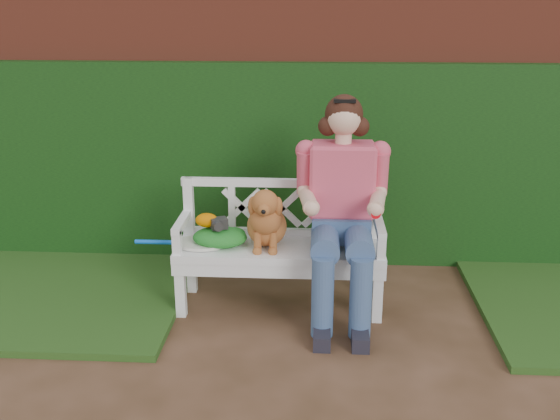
{
  "coord_description": "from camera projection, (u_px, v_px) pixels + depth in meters",
  "views": [
    {
      "loc": [
        -0.1,
        -3.67,
        2.19
      ],
      "look_at": [
        -0.37,
        0.76,
        0.75
      ],
      "focal_mm": 42.0,
      "sensor_mm": 36.0,
      "label": 1
    }
  ],
  "objects": [
    {
      "name": "green_bag",
      "position": [
        220.0,
        237.0,
        4.73
      ],
      "size": [
        0.45,
        0.38,
        0.13
      ],
      "primitive_type": null,
      "rotation": [
        0.0,
        0.0,
        0.21
      ],
      "color": "green",
      "rests_on": "garden_bench"
    },
    {
      "name": "ground",
      "position": [
        330.0,
        360.0,
        4.16
      ],
      "size": [
        60.0,
        60.0,
        0.0
      ],
      "primitive_type": "plane",
      "color": "#3E2917"
    },
    {
      "name": "seated_woman",
      "position": [
        342.0,
        204.0,
        4.61
      ],
      "size": [
        0.79,
        0.99,
        1.63
      ],
      "primitive_type": null,
      "rotation": [
        0.0,
        0.0,
        -0.12
      ],
      "color": "#F12C6E",
      "rests_on": "ground"
    },
    {
      "name": "brick_wall",
      "position": [
        330.0,
        131.0,
        5.62
      ],
      "size": [
        10.0,
        0.3,
        2.2
      ],
      "primitive_type": "cube",
      "color": "brown",
      "rests_on": "ground"
    },
    {
      "name": "ivy_hedge",
      "position": [
        330.0,
        166.0,
        5.49
      ],
      "size": [
        10.0,
        0.18,
        1.7
      ],
      "primitive_type": "cube",
      "color": "#184912",
      "rests_on": "ground"
    },
    {
      "name": "camera_item",
      "position": [
        219.0,
        223.0,
        4.69
      ],
      "size": [
        0.14,
        0.13,
        0.08
      ],
      "primitive_type": "cube",
      "rotation": [
        0.0,
        0.0,
        0.41
      ],
      "color": "#282828",
      "rests_on": "green_bag"
    },
    {
      "name": "baseball_glove",
      "position": [
        207.0,
        220.0,
        4.71
      ],
      "size": [
        0.2,
        0.17,
        0.1
      ],
      "primitive_type": "ellipsoid",
      "rotation": [
        0.0,
        0.0,
        -0.39
      ],
      "color": "#C66700",
      "rests_on": "green_bag"
    },
    {
      "name": "dog",
      "position": [
        266.0,
        216.0,
        4.66
      ],
      "size": [
        0.4,
        0.48,
        0.46
      ],
      "primitive_type": null,
      "rotation": [
        0.0,
        0.0,
        -0.25
      ],
      "color": "#B35825",
      "rests_on": "garden_bench"
    },
    {
      "name": "grass_left",
      "position": [
        23.0,
        288.0,
        5.14
      ],
      "size": [
        2.6,
        2.0,
        0.05
      ],
      "primitive_type": "cube",
      "color": "black",
      "rests_on": "ground"
    },
    {
      "name": "tennis_racket",
      "position": [
        197.0,
        243.0,
        4.75
      ],
      "size": [
        0.71,
        0.31,
        0.03
      ],
      "primitive_type": null,
      "rotation": [
        0.0,
        0.0,
        0.02
      ],
      "color": "white",
      "rests_on": "garden_bench"
    },
    {
      "name": "garden_bench",
      "position": [
        280.0,
        276.0,
        4.83
      ],
      "size": [
        1.6,
        0.66,
        0.48
      ],
      "primitive_type": null,
      "rotation": [
        0.0,
        0.0,
        -0.04
      ],
      "color": "white",
      "rests_on": "ground"
    }
  ]
}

